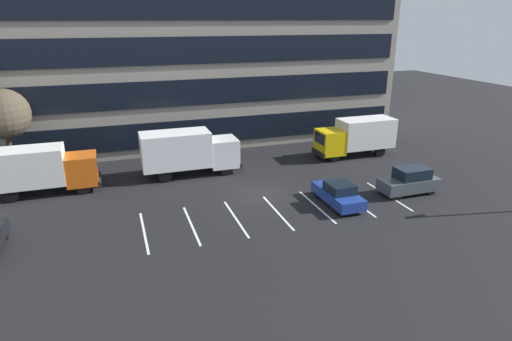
{
  "coord_description": "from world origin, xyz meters",
  "views": [
    {
      "loc": [
        -9.46,
        -26.7,
        11.86
      ],
      "look_at": [
        0.01,
        1.1,
        1.4
      ],
      "focal_mm": 30.23,
      "sensor_mm": 36.0,
      "label": 1
    }
  ],
  "objects_px": {
    "box_truck_orange": "(41,168)",
    "suv_charcoal": "(409,181)",
    "sedan_navy": "(338,194)",
    "bare_tree": "(4,114)",
    "box_truck_white": "(188,151)",
    "box_truck_yellow": "(357,135)"
  },
  "relations": [
    {
      "from": "box_truck_orange",
      "to": "box_truck_white",
      "type": "bearing_deg",
      "value": 2.96
    },
    {
      "from": "sedan_navy",
      "to": "bare_tree",
      "type": "height_order",
      "value": "bare_tree"
    },
    {
      "from": "sedan_navy",
      "to": "suv_charcoal",
      "type": "bearing_deg",
      "value": 0.72
    },
    {
      "from": "suv_charcoal",
      "to": "bare_tree",
      "type": "height_order",
      "value": "bare_tree"
    },
    {
      "from": "suv_charcoal",
      "to": "box_truck_yellow",
      "type": "bearing_deg",
      "value": 83.15
    },
    {
      "from": "suv_charcoal",
      "to": "box_truck_orange",
      "type": "bearing_deg",
      "value": 161.31
    },
    {
      "from": "sedan_navy",
      "to": "bare_tree",
      "type": "distance_m",
      "value": 24.98
    },
    {
      "from": "box_truck_orange",
      "to": "bare_tree",
      "type": "relative_size",
      "value": 1.04
    },
    {
      "from": "box_truck_yellow",
      "to": "box_truck_orange",
      "type": "distance_m",
      "value": 25.7
    },
    {
      "from": "box_truck_white",
      "to": "bare_tree",
      "type": "height_order",
      "value": "bare_tree"
    },
    {
      "from": "sedan_navy",
      "to": "suv_charcoal",
      "type": "relative_size",
      "value": 1.04
    },
    {
      "from": "box_truck_orange",
      "to": "suv_charcoal",
      "type": "distance_m",
      "value": 25.99
    },
    {
      "from": "box_truck_yellow",
      "to": "bare_tree",
      "type": "xyz_separation_m",
      "value": [
        -28.12,
        3.19,
        3.23
      ]
    },
    {
      "from": "box_truck_white",
      "to": "sedan_navy",
      "type": "distance_m",
      "value": 12.32
    },
    {
      "from": "box_truck_white",
      "to": "sedan_navy",
      "type": "xyz_separation_m",
      "value": [
        8.39,
        -8.94,
        -1.26
      ]
    },
    {
      "from": "suv_charcoal",
      "to": "box_truck_white",
      "type": "bearing_deg",
      "value": 147.86
    },
    {
      "from": "box_truck_orange",
      "to": "sedan_navy",
      "type": "distance_m",
      "value": 20.7
    },
    {
      "from": "box_truck_white",
      "to": "bare_tree",
      "type": "relative_size",
      "value": 1.09
    },
    {
      "from": "box_truck_yellow",
      "to": "box_truck_orange",
      "type": "height_order",
      "value": "box_truck_orange"
    },
    {
      "from": "box_truck_white",
      "to": "sedan_navy",
      "type": "height_order",
      "value": "box_truck_white"
    },
    {
      "from": "box_truck_orange",
      "to": "sedan_navy",
      "type": "bearing_deg",
      "value": -23.97
    },
    {
      "from": "box_truck_yellow",
      "to": "sedan_navy",
      "type": "xyz_separation_m",
      "value": [
        -6.81,
        -9.08,
        -1.15
      ]
    }
  ]
}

